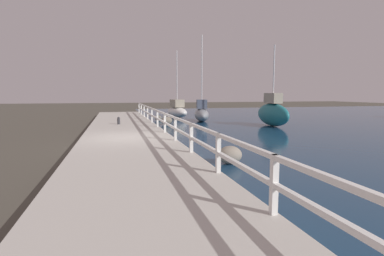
{
  "coord_description": "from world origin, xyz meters",
  "views": [
    {
      "loc": [
        -0.5,
        -12.63,
        2.18
      ],
      "look_at": [
        2.11,
        -2.63,
        0.98
      ],
      "focal_mm": 28.0,
      "sensor_mm": 36.0,
      "label": 1
    }
  ],
  "objects_px": {
    "mooring_bollard": "(119,120)",
    "sailboat_white": "(177,110)",
    "sailboat_teal": "(273,113)",
    "sailboat_gray": "(202,113)"
  },
  "relations": [
    {
      "from": "mooring_bollard",
      "to": "sailboat_white",
      "type": "distance_m",
      "value": 10.03
    },
    {
      "from": "sailboat_teal",
      "to": "mooring_bollard",
      "type": "bearing_deg",
      "value": -179.47
    },
    {
      "from": "sailboat_white",
      "to": "sailboat_teal",
      "type": "bearing_deg",
      "value": -72.72
    },
    {
      "from": "sailboat_white",
      "to": "mooring_bollard",
      "type": "bearing_deg",
      "value": -133.4
    },
    {
      "from": "mooring_bollard",
      "to": "sailboat_gray",
      "type": "bearing_deg",
      "value": 34.18
    },
    {
      "from": "sailboat_teal",
      "to": "sailboat_gray",
      "type": "xyz_separation_m",
      "value": [
        -3.62,
        4.59,
        -0.24
      ]
    },
    {
      "from": "mooring_bollard",
      "to": "sailboat_gray",
      "type": "distance_m",
      "value": 7.8
    },
    {
      "from": "sailboat_white",
      "to": "sailboat_gray",
      "type": "height_order",
      "value": "sailboat_gray"
    },
    {
      "from": "mooring_bollard",
      "to": "sailboat_gray",
      "type": "relative_size",
      "value": 0.07
    },
    {
      "from": "sailboat_gray",
      "to": "sailboat_white",
      "type": "bearing_deg",
      "value": 117.58
    }
  ]
}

